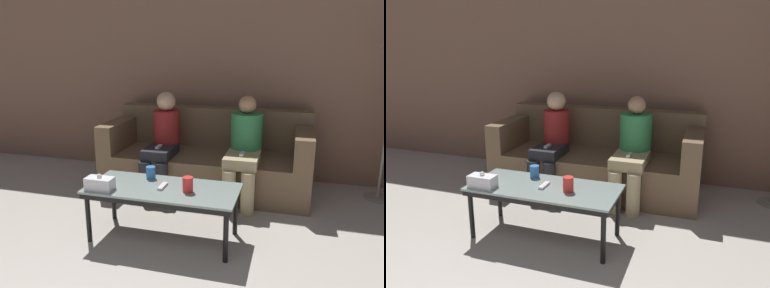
% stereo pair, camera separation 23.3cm
% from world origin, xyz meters
% --- Properties ---
extents(wall_back, '(12.00, 0.06, 2.60)m').
position_xyz_m(wall_back, '(0.00, 3.89, 1.30)').
color(wall_back, '#8C6651').
rests_on(wall_back, ground_plane).
extents(couch, '(2.21, 0.89, 0.86)m').
position_xyz_m(couch, '(0.00, 3.38, 0.32)').
color(couch, brown).
rests_on(couch, ground_plane).
extents(coffee_table, '(1.23, 0.54, 0.45)m').
position_xyz_m(coffee_table, '(-0.08, 2.15, 0.41)').
color(coffee_table, '#8C9E99').
rests_on(coffee_table, ground_plane).
extents(cup_near_left, '(0.08, 0.08, 0.12)m').
position_xyz_m(cup_near_left, '(0.14, 2.12, 0.51)').
color(cup_near_left, red).
rests_on(cup_near_left, coffee_table).
extents(cup_near_right, '(0.08, 0.08, 0.10)m').
position_xyz_m(cup_near_right, '(-0.25, 2.32, 0.50)').
color(cup_near_right, '#3372BF').
rests_on(cup_near_right, coffee_table).
extents(tissue_box, '(0.22, 0.12, 0.13)m').
position_xyz_m(tissue_box, '(-0.55, 1.97, 0.50)').
color(tissue_box, white).
rests_on(tissue_box, coffee_table).
extents(game_remote, '(0.04, 0.15, 0.02)m').
position_xyz_m(game_remote, '(-0.08, 2.15, 0.46)').
color(game_remote, white).
rests_on(game_remote, coffee_table).
extents(seated_person_left_end, '(0.31, 0.64, 1.08)m').
position_xyz_m(seated_person_left_end, '(-0.44, 3.15, 0.57)').
color(seated_person_left_end, '#28282D').
rests_on(seated_person_left_end, ground_plane).
extents(seated_person_mid_left, '(0.33, 0.71, 1.07)m').
position_xyz_m(seated_person_mid_left, '(0.44, 3.14, 0.57)').
color(seated_person_mid_left, tan).
rests_on(seated_person_mid_left, ground_plane).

